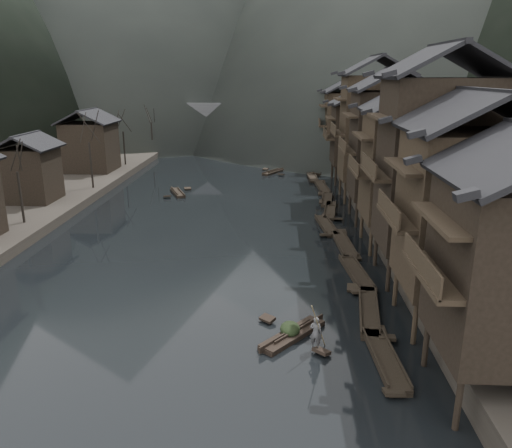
{
  "coord_description": "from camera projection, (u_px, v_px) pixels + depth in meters",
  "views": [
    {
      "loc": [
        6.58,
        -28.5,
        14.46
      ],
      "look_at": [
        4.75,
        10.98,
        2.5
      ],
      "focal_mm": 35.0,
      "sensor_mm": 36.0,
      "label": 1
    }
  ],
  "objects": [
    {
      "name": "water",
      "position": [
        174.0,
        310.0,
        31.73
      ],
      "size": [
        300.0,
        300.0,
        0.0
      ],
      "primitive_type": "plane",
      "color": "black",
      "rests_on": "ground"
    },
    {
      "name": "right_bank",
      "position": [
        486.0,
        177.0,
        68.16
      ],
      "size": [
        40.0,
        200.0,
        1.8
      ],
      "primitive_type": "cube",
      "color": "#2D2823",
      "rests_on": "ground"
    },
    {
      "name": "stilt_houses",
      "position": [
        393.0,
        133.0,
        46.72
      ],
      "size": [
        9.0,
        67.6,
        16.65
      ],
      "color": "black",
      "rests_on": "ground"
    },
    {
      "name": "left_houses",
      "position": [
        10.0,
        164.0,
        50.23
      ],
      "size": [
        8.1,
        53.2,
        8.73
      ],
      "color": "black",
      "rests_on": "left_bank"
    },
    {
      "name": "bare_trees",
      "position": [
        62.0,
        148.0,
        54.14
      ],
      "size": [
        3.96,
        74.48,
        7.93
      ],
      "color": "black",
      "rests_on": "left_bank"
    },
    {
      "name": "moored_sampans",
      "position": [
        326.0,
        203.0,
        57.11
      ],
      "size": [
        3.06,
        72.03,
        0.47
      ],
      "color": "black",
      "rests_on": "water"
    },
    {
      "name": "midriver_boats",
      "position": [
        235.0,
        171.0,
        76.08
      ],
      "size": [
        14.88,
        34.69,
        0.44
      ],
      "color": "black",
      "rests_on": "water"
    },
    {
      "name": "stone_bridge",
      "position": [
        246.0,
        122.0,
        99.08
      ],
      "size": [
        40.0,
        6.0,
        9.0
      ],
      "color": "#4C4C4F",
      "rests_on": "ground"
    },
    {
      "name": "hero_sampan",
      "position": [
        293.0,
        334.0,
        28.45
      ],
      "size": [
        4.06,
        4.61,
        0.44
      ],
      "color": "black",
      "rests_on": "water"
    },
    {
      "name": "cargo_heap",
      "position": [
        290.0,
        323.0,
        28.46
      ],
      "size": [
        1.16,
        1.52,
        0.7
      ],
      "primitive_type": "ellipsoid",
      "color": "black",
      "rests_on": "hero_sampan"
    },
    {
      "name": "boatman",
      "position": [
        316.0,
        329.0,
        26.71
      ],
      "size": [
        0.77,
        0.62,
        1.84
      ],
      "primitive_type": "imported",
      "rotation": [
        0.0,
        0.0,
        2.84
      ],
      "color": "#535356",
      "rests_on": "hero_sampan"
    },
    {
      "name": "bamboo_pole",
      "position": [
        322.0,
        281.0,
        25.9
      ],
      "size": [
        1.15,
        1.83,
        3.66
      ],
      "primitive_type": "cylinder",
      "rotation": [
        0.51,
        0.0,
        -0.55
      ],
      "color": "#8C7A51",
      "rests_on": "boatman"
    }
  ]
}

